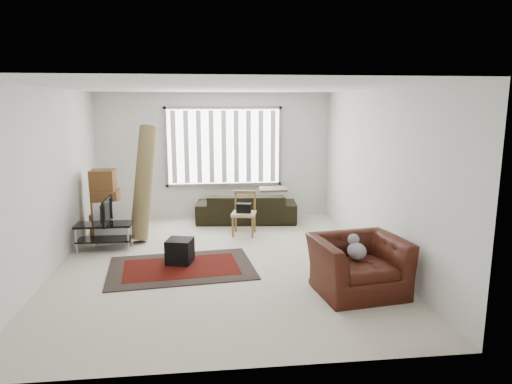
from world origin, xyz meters
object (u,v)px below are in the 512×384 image
sofa (246,203)px  armchair (358,261)px  moving_boxes (105,206)px  tv_stand (104,231)px  side_chair (244,211)px

sofa → armchair: (1.12, -3.83, 0.03)m
moving_boxes → tv_stand: bearing=-81.2°
tv_stand → side_chair: 2.54m
sofa → armchair: size_ratio=1.64×
tv_stand → side_chair: side_chair is taller
sofa → side_chair: side_chair is taller
tv_stand → side_chair: size_ratio=1.13×
tv_stand → sofa: size_ratio=0.45×
side_chair → armchair: size_ratio=0.65×
moving_boxes → sofa: 2.84m
tv_stand → moving_boxes: (-0.12, 0.80, 0.26)m
tv_stand → armchair: bearing=-30.9°
tv_stand → sofa: (2.59, 1.62, 0.06)m
armchair → tv_stand: bearing=141.1°
side_chair → moving_boxes: bearing=-170.3°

